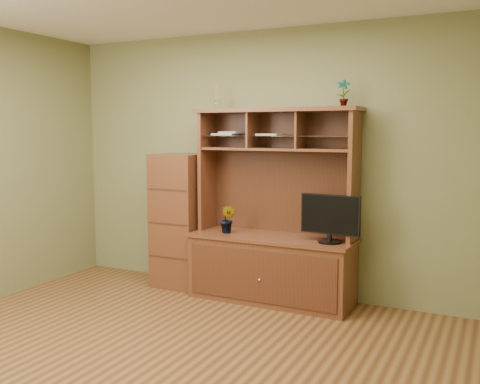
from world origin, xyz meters
The scene contains 8 objects.
room centered at (0.00, 0.00, 1.35)m, with size 4.54×4.04×2.74m.
media_hutch centered at (0.25, 1.73, 0.52)m, with size 1.66×0.61×1.90m.
monitor centered at (0.86, 1.65, 0.89)m, with size 0.57×0.22×0.45m.
orchid_plant centered at (-0.20, 1.65, 0.79)m, with size 0.16×0.13×0.28m, color #386021.
top_plant centered at (0.91, 1.80, 2.03)m, with size 0.13×0.09×0.25m, color #3B6623.
reed_diffuser centered at (-0.41, 1.80, 2.01)m, with size 0.06×0.06×0.28m.
magazines centered at (-0.12, 1.80, 1.65)m, with size 0.76×0.22×0.04m.
side_cabinet centered at (-0.85, 1.75, 0.72)m, with size 0.51×0.47×1.43m.
Camera 1 is at (2.26, -3.07, 1.68)m, focal length 40.00 mm.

